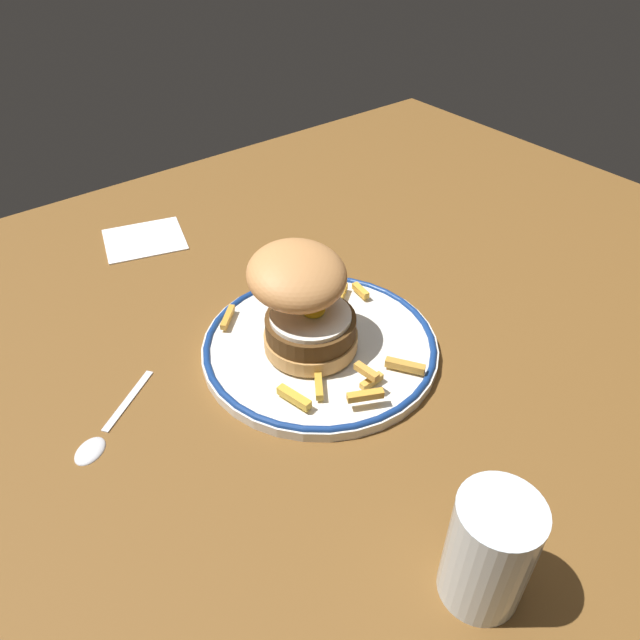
# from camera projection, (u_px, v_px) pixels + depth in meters

# --- Properties ---
(ground_plane) EXTENTS (1.34, 1.01, 0.04)m
(ground_plane) POSITION_uv_depth(u_px,v_px,m) (316.00, 332.00, 0.75)
(ground_plane) COLOR brown
(dinner_plate) EXTENTS (0.27, 0.27, 0.02)m
(dinner_plate) POSITION_uv_depth(u_px,v_px,m) (320.00, 345.00, 0.68)
(dinner_plate) COLOR white
(dinner_plate) RESTS_ON ground_plane
(burger) EXTENTS (0.13, 0.14, 0.12)m
(burger) POSITION_uv_depth(u_px,v_px,m) (304.00, 301.00, 0.64)
(burger) COLOR #C38A4A
(burger) RESTS_ON dinner_plate
(fries_pile) EXTENTS (0.19, 0.23, 0.02)m
(fries_pile) POSITION_uv_depth(u_px,v_px,m) (338.00, 349.00, 0.66)
(fries_pile) COLOR #C48A33
(fries_pile) RESTS_ON dinner_plate
(water_glass) EXTENTS (0.06, 0.06, 0.11)m
(water_glass) POSITION_uv_depth(u_px,v_px,m) (488.00, 556.00, 0.44)
(water_glass) COLOR silver
(water_glass) RESTS_ON ground_plane
(spoon) EXTENTS (0.12, 0.09, 0.01)m
(spoon) POSITION_uv_depth(u_px,v_px,m) (98.00, 437.00, 0.58)
(spoon) COLOR silver
(spoon) RESTS_ON ground_plane
(napkin) EXTENTS (0.14, 0.13, 0.00)m
(napkin) POSITION_uv_depth(u_px,v_px,m) (144.00, 239.00, 0.88)
(napkin) COLOR white
(napkin) RESTS_ON ground_plane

